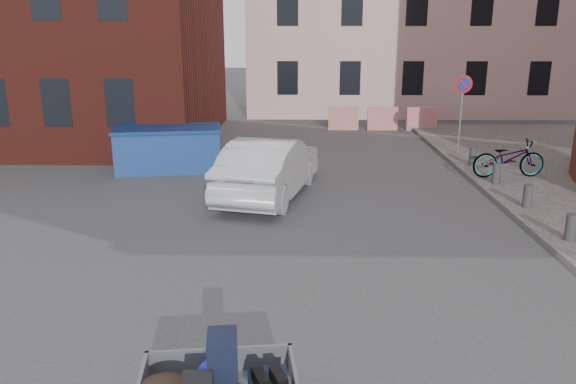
{
  "coord_description": "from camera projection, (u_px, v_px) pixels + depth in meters",
  "views": [
    {
      "loc": [
        0.62,
        -9.41,
        4.11
      ],
      "look_at": [
        0.39,
        1.15,
        1.1
      ],
      "focal_mm": 35.0,
      "sensor_mm": 36.0,
      "label": 1
    }
  ],
  "objects": [
    {
      "name": "bicycle",
      "position": [
        509.0,
        158.0,
        15.94
      ],
      "size": [
        2.16,
        0.95,
        1.1
      ],
      "primitive_type": "imported",
      "rotation": [
        0.0,
        0.0,
        1.68
      ],
      "color": "black",
      "rests_on": "sidewalk"
    },
    {
      "name": "barriers",
      "position": [
        382.0,
        119.0,
        24.38
      ],
      "size": [
        4.7,
        0.18,
        1.0
      ],
      "color": "red",
      "rests_on": "ground"
    },
    {
      "name": "bollards",
      "position": [
        528.0,
        196.0,
        13.22
      ],
      "size": [
        0.22,
        9.02,
        0.55
      ],
      "color": "#3A3A3D",
      "rests_on": "sidewalk"
    },
    {
      "name": "ground",
      "position": [
        265.0,
        267.0,
        10.18
      ],
      "size": [
        120.0,
        120.0,
        0.0
      ],
      "primitive_type": "plane",
      "color": "#38383A",
      "rests_on": "ground"
    },
    {
      "name": "no_parking_sign",
      "position": [
        462.0,
        98.0,
        18.63
      ],
      "size": [
        0.6,
        0.09,
        2.65
      ],
      "color": "gray",
      "rests_on": "sidewalk"
    },
    {
      "name": "dumpster",
      "position": [
        169.0,
        149.0,
        17.21
      ],
      "size": [
        3.43,
        2.15,
        1.34
      ],
      "rotation": [
        0.0,
        0.0,
        0.16
      ],
      "color": "navy",
      "rests_on": "ground"
    },
    {
      "name": "silver_car",
      "position": [
        269.0,
        167.0,
        14.43
      ],
      "size": [
        2.66,
        4.93,
        1.54
      ],
      "primitive_type": "imported",
      "rotation": [
        0.0,
        0.0,
        2.91
      ],
      "color": "#B8BAC1",
      "rests_on": "ground"
    }
  ]
}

